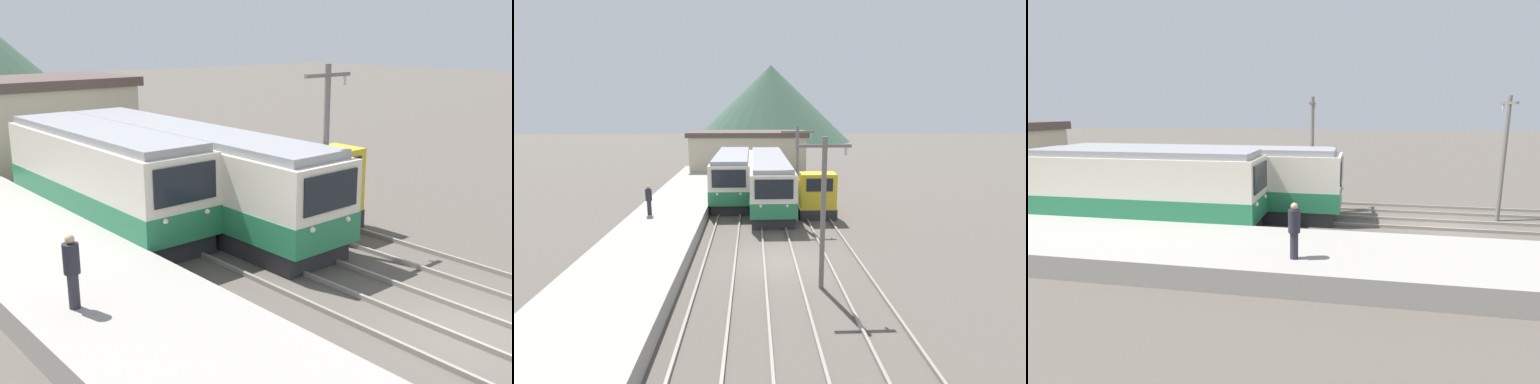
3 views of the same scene
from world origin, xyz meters
The scene contains 9 objects.
ground_plane centered at (0.00, 0.00, 0.00)m, with size 200.00×200.00×0.00m, color #564F47.
track_left centered at (-2.60, 0.00, 0.07)m, with size 1.54×60.00×0.14m.
track_center centered at (0.20, 0.00, 0.07)m, with size 1.54×60.00×0.14m.
commuter_train_left centered at (-2.60, 13.60, 1.70)m, with size 2.84×10.99×3.66m.
commuter_train_center centered at (0.20, 12.26, 1.66)m, with size 2.84×15.00×3.57m.
shunting_locomotive centered at (3.20, 8.95, 1.21)m, with size 2.40×4.74×3.00m.
catenary_mast_mid centered at (1.71, 6.44, 3.34)m, with size 2.00×0.20×6.06m.
person_on_platform centered at (-7.28, 5.95, 1.79)m, with size 0.38×0.38×1.80m.
station_building centered at (-1.51, 26.00, 2.36)m, with size 12.60×6.30×4.68m.
Camera 1 is at (-12.48, -6.41, 6.97)m, focal length 42.00 mm.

